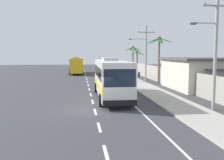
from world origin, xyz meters
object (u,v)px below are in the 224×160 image
object	(u,v)px
motorcycle_beside_bus	(116,81)
palm_nearest	(159,48)
coach_bus_foreground	(111,77)
utility_pole_mid	(145,52)
roadside_building	(218,73)
pedestrian_near_kerb	(132,75)
palm_second	(137,56)
utility_pole_nearest	(215,47)
palm_third	(133,52)
coach_bus_far_lane	(76,65)

from	to	relation	value
motorcycle_beside_bus	palm_nearest	bearing A→B (deg)	17.61
coach_bus_foreground	motorcycle_beside_bus	distance (m)	9.03
utility_pole_mid	roadside_building	bearing A→B (deg)	-48.43
pedestrian_near_kerb	roadside_building	distance (m)	12.25
palm_second	roadside_building	bearing A→B (deg)	-77.37
coach_bus_foreground	palm_second	xyz separation A→B (m)	(8.60, 26.77, 1.77)
motorcycle_beside_bus	palm_nearest	xyz separation A→B (m)	(6.43, 2.04, 4.31)
motorcycle_beside_bus	pedestrian_near_kerb	xyz separation A→B (m)	(3.00, 4.23, 0.32)
pedestrian_near_kerb	roadside_building	world-z (taller)	roadside_building
palm_second	roadside_building	xyz separation A→B (m)	(4.97, -22.18, -1.87)
palm_nearest	utility_pole_mid	bearing A→B (deg)	133.35
palm_nearest	roadside_building	distance (m)	8.82
utility_pole_nearest	palm_nearest	xyz separation A→B (m)	(1.24, 17.08, 0.31)
pedestrian_near_kerb	utility_pole_mid	size ratio (longest dim) A/B	0.20
utility_pole_nearest	palm_third	size ratio (longest dim) A/B	1.46
coach_bus_foreground	coach_bus_far_lane	world-z (taller)	coach_bus_foreground
utility_pole_mid	palm_second	world-z (taller)	utility_pole_mid
coach_bus_far_lane	roadside_building	distance (m)	30.72
palm_nearest	palm_third	world-z (taller)	palm_nearest
coach_bus_far_lane	palm_third	distance (m)	13.74
coach_bus_far_lane	palm_third	bearing A→B (deg)	15.24
coach_bus_foreground	motorcycle_beside_bus	bearing A→B (deg)	78.96
pedestrian_near_kerb	palm_second	size ratio (longest dim) A/B	0.33
palm_third	roadside_building	distance (m)	29.30
coach_bus_far_lane	utility_pole_nearest	bearing A→B (deg)	-73.42
palm_nearest	palm_third	xyz separation A→B (m)	(1.01, 22.62, -0.46)
coach_bus_foreground	roadside_building	distance (m)	14.33
motorcycle_beside_bus	utility_pole_nearest	distance (m)	16.41
coach_bus_foreground	palm_third	size ratio (longest dim) A/B	1.96
coach_bus_foreground	coach_bus_far_lane	size ratio (longest dim) A/B	1.08
pedestrian_near_kerb	palm_nearest	world-z (taller)	palm_nearest
coach_bus_foreground	palm_nearest	distance (m)	13.87
motorcycle_beside_bus	palm_third	xyz separation A→B (m)	(7.44, 24.66, 3.85)
motorcycle_beside_bus	palm_nearest	distance (m)	8.01
motorcycle_beside_bus	utility_pole_mid	world-z (taller)	utility_pole_mid
utility_pole_mid	palm_nearest	distance (m)	2.33
coach_bus_far_lane	pedestrian_near_kerb	bearing A→B (deg)	-63.09
palm_second	utility_pole_nearest	bearing A→B (deg)	-92.94
motorcycle_beside_bus	coach_bus_foreground	bearing A→B (deg)	-101.04
coach_bus_far_lane	pedestrian_near_kerb	xyz separation A→B (m)	(8.57, -16.89, -0.88)
utility_pole_nearest	utility_pole_mid	xyz separation A→B (m)	(-0.32, 18.74, -0.17)
utility_pole_mid	coach_bus_foreground	bearing A→B (deg)	-117.81
utility_pole_mid	palm_third	distance (m)	21.12
utility_pole_nearest	coach_bus_far_lane	bearing A→B (deg)	106.58
motorcycle_beside_bus	roadside_building	bearing A→B (deg)	-19.42
utility_pole_mid	utility_pole_nearest	bearing A→B (deg)	-89.01
coach_bus_foreground	coach_bus_far_lane	distance (m)	30.14
coach_bus_foreground	palm_nearest	bearing A→B (deg)	53.02
palm_second	motorcycle_beside_bus	bearing A→B (deg)	-110.94
pedestrian_near_kerb	utility_pole_nearest	xyz separation A→B (m)	(2.19, -19.27, 3.68)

